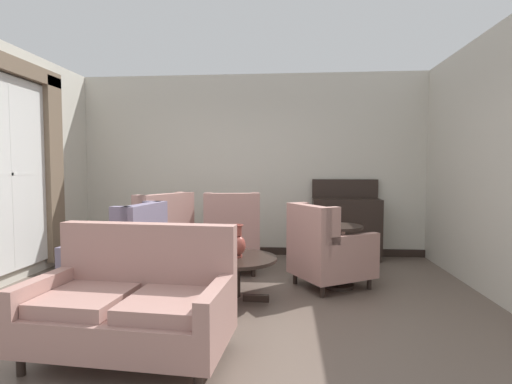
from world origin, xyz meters
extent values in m
plane|color=brown|center=(0.00, 0.00, 0.00)|extent=(7.93, 7.93, 0.00)
cube|color=beige|center=(0.00, 2.74, 1.47)|extent=(5.83, 0.08, 2.94)
cube|color=beige|center=(-2.83, 0.82, 1.47)|extent=(0.08, 3.84, 2.94)
cube|color=beige|center=(2.83, 0.82, 1.47)|extent=(0.08, 3.84, 2.94)
cube|color=black|center=(0.00, 2.69, 0.06)|extent=(5.67, 0.03, 0.12)
cube|color=silver|center=(-2.77, 0.83, 1.35)|extent=(0.03, 1.24, 2.30)
cube|color=white|center=(-2.75, 0.83, 1.35)|extent=(0.02, 1.32, 2.38)
cube|color=white|center=(-2.75, 0.83, 1.35)|extent=(0.02, 0.04, 2.30)
cube|color=white|center=(-2.75, 0.83, 1.35)|extent=(0.02, 1.24, 0.04)
cube|color=#75604C|center=(-2.71, 1.63, 1.40)|extent=(0.10, 0.32, 2.60)
cube|color=#75604C|center=(-2.71, 0.83, 2.66)|extent=(0.10, 1.92, 0.20)
cylinder|color=black|center=(0.05, 0.42, 0.45)|extent=(0.89, 0.89, 0.04)
cylinder|color=black|center=(0.05, 0.42, 0.24)|extent=(0.10, 0.10, 0.39)
cube|color=black|center=(0.27, 0.41, 0.04)|extent=(0.28, 0.07, 0.07)
cube|color=black|center=(-0.08, 0.59, 0.04)|extent=(0.22, 0.26, 0.07)
cube|color=black|center=(-0.08, 0.24, 0.04)|extent=(0.21, 0.26, 0.07)
cylinder|color=brown|center=(0.08, 0.41, 0.48)|extent=(0.09, 0.09, 0.02)
ellipsoid|color=brown|center=(0.08, 0.41, 0.60)|extent=(0.16, 0.16, 0.21)
cylinder|color=brown|center=(0.08, 0.41, 0.76)|extent=(0.08, 0.08, 0.11)
torus|color=brown|center=(0.08, 0.41, 0.82)|extent=(0.12, 0.12, 0.02)
cube|color=tan|center=(-0.56, -0.94, 0.27)|extent=(1.52, 0.92, 0.26)
cube|color=tan|center=(-0.54, -0.61, 0.69)|extent=(1.47, 0.26, 0.57)
cube|color=tan|center=(-0.89, -0.95, 0.45)|extent=(0.63, 0.65, 0.10)
cube|color=tan|center=(-0.24, -1.00, 0.45)|extent=(0.63, 0.65, 0.10)
cube|color=tan|center=(-1.24, -0.93, 0.50)|extent=(0.17, 0.71, 0.20)
cube|color=tan|center=(0.11, -1.04, 0.50)|extent=(0.17, 0.71, 0.20)
cylinder|color=black|center=(-1.22, -1.21, 0.07)|extent=(0.06, 0.06, 0.14)
cylinder|color=black|center=(0.04, -1.31, 0.07)|extent=(0.06, 0.06, 0.14)
cylinder|color=black|center=(-1.17, -0.57, 0.07)|extent=(0.06, 0.06, 0.14)
cylinder|color=black|center=(0.09, -0.67, 0.07)|extent=(0.06, 0.06, 0.14)
cube|color=tan|center=(-0.17, 1.66, 0.29)|extent=(0.83, 0.92, 0.29)
cube|color=tan|center=(-0.12, 1.32, 0.77)|extent=(0.73, 0.24, 0.66)
cube|color=tan|center=(0.17, 1.45, 0.85)|extent=(0.13, 0.21, 0.51)
cube|color=tan|center=(-0.44, 1.36, 0.85)|extent=(0.13, 0.21, 0.51)
cube|color=tan|center=(0.13, 1.75, 0.55)|extent=(0.21, 0.73, 0.23)
cube|color=tan|center=(-0.48, 1.66, 0.55)|extent=(0.21, 0.73, 0.23)
cylinder|color=black|center=(0.06, 2.03, 0.07)|extent=(0.06, 0.06, 0.14)
cylinder|color=black|center=(-0.50, 1.95, 0.07)|extent=(0.06, 0.06, 0.14)
cylinder|color=black|center=(0.16, 1.37, 0.07)|extent=(0.06, 0.06, 0.14)
cylinder|color=black|center=(-0.40, 1.29, 0.07)|extent=(0.06, 0.06, 0.14)
cube|color=tan|center=(-1.26, 1.39, 0.28)|extent=(1.17, 1.16, 0.28)
cube|color=tan|center=(-0.93, 1.22, 0.76)|extent=(0.52, 0.82, 0.68)
cube|color=tan|center=(-0.84, 1.60, 0.84)|extent=(0.22, 0.18, 0.52)
cube|color=tan|center=(-1.19, 0.93, 0.84)|extent=(0.22, 0.18, 0.52)
cube|color=tan|center=(-1.13, 1.75, 0.54)|extent=(0.73, 0.44, 0.24)
cube|color=tan|center=(-1.48, 1.08, 0.54)|extent=(0.73, 0.44, 0.24)
cylinder|color=black|center=(-1.41, 1.86, 0.07)|extent=(0.06, 0.06, 0.14)
cylinder|color=black|center=(-1.73, 1.25, 0.07)|extent=(0.06, 0.06, 0.14)
cylinder|color=black|center=(-0.78, 1.54, 0.07)|extent=(0.06, 0.06, 0.14)
cylinder|color=black|center=(-1.10, 0.92, 0.07)|extent=(0.06, 0.06, 0.14)
cube|color=tan|center=(1.13, 1.01, 0.30)|extent=(1.08, 1.05, 0.31)
cube|color=tan|center=(0.83, 0.84, 0.73)|extent=(0.49, 0.70, 0.55)
cube|color=tan|center=(1.07, 0.61, 0.79)|extent=(0.22, 0.19, 0.42)
cube|color=tan|center=(0.75, 1.16, 0.79)|extent=(0.22, 0.19, 0.42)
cube|color=tan|center=(1.33, 0.77, 0.56)|extent=(0.68, 0.46, 0.22)
cube|color=tan|center=(1.01, 1.31, 0.56)|extent=(0.68, 0.46, 0.22)
cylinder|color=black|center=(1.56, 0.94, 0.07)|extent=(0.06, 0.06, 0.14)
cylinder|color=black|center=(1.27, 1.43, 0.07)|extent=(0.06, 0.06, 0.14)
cylinder|color=black|center=(0.99, 0.60, 0.07)|extent=(0.06, 0.06, 0.14)
cylinder|color=black|center=(0.70, 1.09, 0.07)|extent=(0.06, 0.06, 0.14)
cube|color=slate|center=(-1.27, 0.38, 0.28)|extent=(1.00, 0.86, 0.27)
cube|color=slate|center=(-0.89, 0.32, 0.73)|extent=(0.25, 0.75, 0.63)
cube|color=slate|center=(-0.94, 0.65, 0.80)|extent=(0.21, 0.13, 0.48)
cube|color=slate|center=(-1.03, 0.02, 0.80)|extent=(0.21, 0.13, 0.48)
cube|color=slate|center=(-1.27, 0.70, 0.51)|extent=(0.80, 0.22, 0.20)
cube|color=slate|center=(-1.37, 0.07, 0.51)|extent=(0.80, 0.22, 0.20)
cylinder|color=black|center=(-1.59, 0.72, 0.07)|extent=(0.06, 0.06, 0.14)
cylinder|color=black|center=(-1.68, 0.15, 0.07)|extent=(0.06, 0.06, 0.14)
cylinder|color=black|center=(-0.86, 0.61, 0.07)|extent=(0.06, 0.06, 0.14)
cylinder|color=black|center=(-0.95, 0.04, 0.07)|extent=(0.06, 0.06, 0.14)
cylinder|color=black|center=(1.21, 0.99, 0.73)|extent=(0.57, 0.57, 0.03)
cylinder|color=black|center=(1.21, 0.99, 0.36)|extent=(0.07, 0.07, 0.71)
cylinder|color=black|center=(1.21, 0.99, 0.02)|extent=(0.37, 0.37, 0.04)
cube|color=black|center=(1.51, 2.44, 0.52)|extent=(1.03, 0.42, 0.85)
cube|color=black|center=(1.51, 2.63, 1.10)|extent=(1.03, 0.04, 0.30)
cube|color=black|center=(1.04, 2.28, 0.05)|extent=(0.06, 0.06, 0.10)
cube|color=black|center=(1.98, 2.28, 0.05)|extent=(0.06, 0.06, 0.10)
cube|color=black|center=(1.04, 2.60, 0.05)|extent=(0.06, 0.06, 0.10)
cube|color=black|center=(1.98, 2.60, 0.05)|extent=(0.06, 0.06, 0.10)
camera|label=1|loc=(0.60, -3.67, 1.42)|focal=27.43mm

